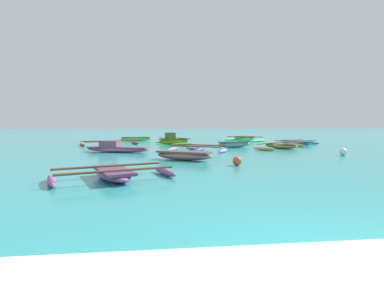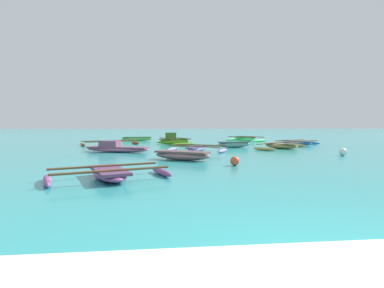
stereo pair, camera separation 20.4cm
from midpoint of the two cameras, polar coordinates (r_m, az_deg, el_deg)
name	(u,v)px [view 2 (the right image)]	position (r m, az deg, el deg)	size (l,w,h in m)	color
moored_boat_0	(197,149)	(17.28, 1.34, -0.88)	(3.64, 2.91, 0.38)	#957EBC
moored_boat_1	(297,143)	(24.60, 19.52, 0.24)	(3.95, 3.19, 0.37)	#3D87D2
moored_boat_2	(182,155)	(13.14, -1.43, -2.11)	(2.65, 1.97, 0.39)	#A16D6F
moored_boat_3	(234,144)	(20.49, 8.31, -0.03)	(2.44, 0.97, 0.43)	#609891
moored_boat_4	(137,139)	(29.15, -10.24, 1.01)	(2.96, 0.72, 0.41)	#70C761
moored_boat_5	(109,173)	(8.78, -14.86, -5.45)	(3.70, 2.68, 0.35)	#934C8B
moored_boat_6	(281,146)	(20.40, 16.93, -0.32)	(4.46, 4.12, 0.39)	tan
moored_boat_7	(110,143)	(23.82, -15.07, 0.20)	(4.57, 3.34, 0.34)	brown
moored_boat_8	(116,148)	(17.49, -13.91, -0.75)	(3.87, 1.99, 0.65)	#C6709C
moored_boat_9	(174,141)	(23.91, -3.19, 0.67)	(3.07, 3.88, 0.94)	olive
moored_boat_10	(246,139)	(29.01, 10.37, 0.94)	(3.77, 4.03, 0.44)	#31CC55
mooring_buoy_0	(235,161)	(11.46, 8.66, -3.22)	(0.35, 0.35, 0.35)	#E54C2D
mooring_buoy_1	(343,152)	(16.78, 27.11, -1.36)	(0.38, 0.38, 0.38)	white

